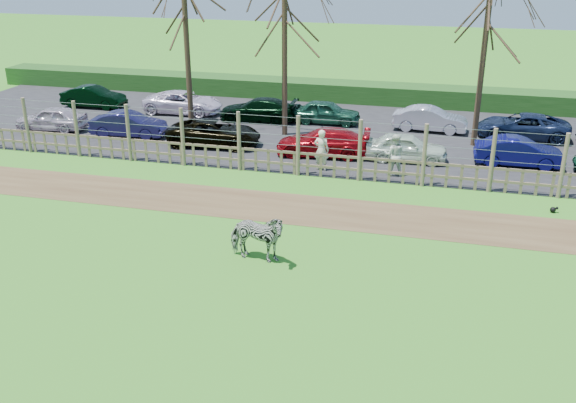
% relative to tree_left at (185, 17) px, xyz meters
% --- Properties ---
extents(ground, '(120.00, 120.00, 0.00)m').
position_rel_tree_left_xyz_m(ground, '(6.50, -12.50, -5.62)').
color(ground, '#58A431').
rests_on(ground, ground).
extents(dirt_strip, '(34.00, 2.80, 0.01)m').
position_rel_tree_left_xyz_m(dirt_strip, '(6.50, -8.00, -5.61)').
color(dirt_strip, brown).
rests_on(dirt_strip, ground).
extents(asphalt, '(44.00, 13.00, 0.04)m').
position_rel_tree_left_xyz_m(asphalt, '(6.50, 2.00, -5.60)').
color(asphalt, '#232326').
rests_on(asphalt, ground).
extents(hedge, '(46.00, 2.00, 1.10)m').
position_rel_tree_left_xyz_m(hedge, '(6.50, 9.00, -5.07)').
color(hedge, '#1E4716').
rests_on(hedge, ground).
extents(fence, '(30.16, 0.16, 2.50)m').
position_rel_tree_left_xyz_m(fence, '(6.50, -4.50, -4.81)').
color(fence, brown).
rests_on(fence, ground).
extents(tree_left, '(4.80, 4.80, 7.88)m').
position_rel_tree_left_xyz_m(tree_left, '(0.00, 0.00, 0.00)').
color(tree_left, '#3D2B1E').
rests_on(tree_left, ground).
extents(tree_mid, '(4.80, 4.80, 6.83)m').
position_rel_tree_left_xyz_m(tree_mid, '(4.50, 1.00, -0.75)').
color(tree_mid, '#3D2B1E').
rests_on(tree_mid, ground).
extents(tree_right, '(4.80, 4.80, 7.35)m').
position_rel_tree_left_xyz_m(tree_right, '(13.50, 1.50, -0.37)').
color(tree_right, '#3D2B1E').
rests_on(tree_right, ground).
extents(zebra, '(1.90, 1.00, 1.55)m').
position_rel_tree_left_xyz_m(zebra, '(7.09, -12.18, -4.84)').
color(zebra, gray).
rests_on(zebra, ground).
extents(visitor_a, '(0.65, 0.45, 1.72)m').
position_rel_tree_left_xyz_m(visitor_a, '(7.31, -3.72, -4.71)').
color(visitor_a, '#EFEBC2').
rests_on(visitor_a, asphalt).
extents(visitor_b, '(0.89, 0.72, 1.72)m').
position_rel_tree_left_xyz_m(visitor_b, '(10.28, -3.62, -4.71)').
color(visitor_b, beige).
rests_on(visitor_b, asphalt).
extents(crow, '(0.28, 0.20, 0.23)m').
position_rel_tree_left_xyz_m(crow, '(16.15, -6.03, -5.51)').
color(crow, black).
rests_on(crow, ground).
extents(car_0, '(3.66, 1.80, 1.20)m').
position_rel_tree_left_xyz_m(car_0, '(-7.06, -1.13, -4.98)').
color(car_0, '#C4B2BF').
rests_on(car_0, asphalt).
extents(car_1, '(3.76, 1.65, 1.20)m').
position_rel_tree_left_xyz_m(car_1, '(-2.76, -1.21, -4.98)').
color(car_1, '#191642').
rests_on(car_1, asphalt).
extents(car_2, '(4.46, 2.32, 1.20)m').
position_rel_tree_left_xyz_m(car_2, '(1.78, -1.57, -4.98)').
color(car_2, black).
rests_on(car_2, asphalt).
extents(car_3, '(4.28, 2.07, 1.20)m').
position_rel_tree_left_xyz_m(car_3, '(6.97, -1.77, -4.98)').
color(car_3, '#980910').
rests_on(car_3, asphalt).
extents(car_4, '(3.57, 1.55, 1.20)m').
position_rel_tree_left_xyz_m(car_4, '(10.60, -1.59, -4.98)').
color(car_4, silver).
rests_on(car_4, asphalt).
extents(car_5, '(3.68, 1.39, 1.20)m').
position_rel_tree_left_xyz_m(car_5, '(15.27, -1.10, -4.98)').
color(car_5, '#0D0D54').
rests_on(car_5, asphalt).
extents(car_7, '(3.67, 1.34, 1.20)m').
position_rel_tree_left_xyz_m(car_7, '(-7.49, 3.67, -4.98)').
color(car_7, black).
rests_on(car_7, asphalt).
extents(car_8, '(4.38, 2.13, 1.20)m').
position_rel_tree_left_xyz_m(car_8, '(-2.01, 3.71, -4.98)').
color(car_8, silver).
rests_on(car_8, asphalt).
extents(car_9, '(4.19, 1.83, 1.20)m').
position_rel_tree_left_xyz_m(car_9, '(2.48, 3.18, -4.98)').
color(car_9, black).
rests_on(car_9, asphalt).
extents(car_10, '(3.54, 1.45, 1.20)m').
position_rel_tree_left_xyz_m(car_10, '(6.07, 3.57, -4.98)').
color(car_10, '#1B4B36').
rests_on(car_10, asphalt).
extents(car_11, '(3.70, 1.46, 1.20)m').
position_rel_tree_left_xyz_m(car_11, '(11.37, 3.44, -4.98)').
color(car_11, '#B2AEBE').
rests_on(car_11, asphalt).
extents(car_12, '(4.32, 2.01, 1.20)m').
position_rel_tree_left_xyz_m(car_12, '(15.74, 3.24, -4.98)').
color(car_12, '#172240').
rests_on(car_12, asphalt).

